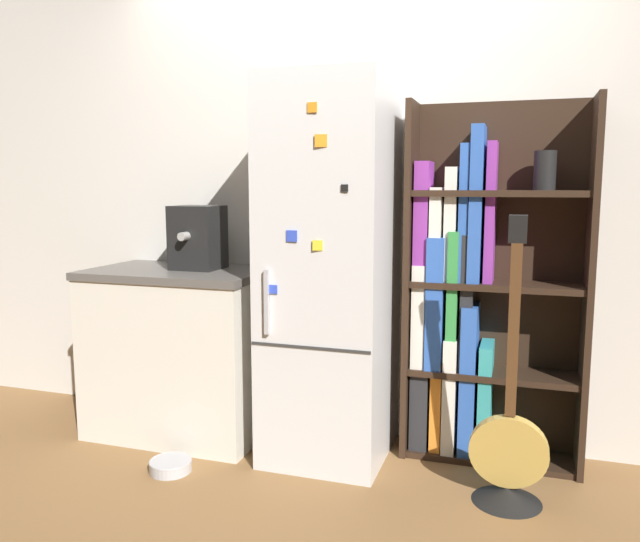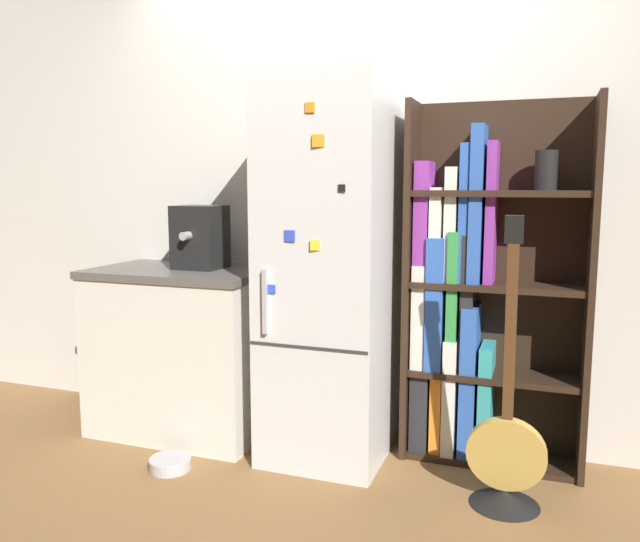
{
  "view_description": "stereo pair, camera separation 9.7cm",
  "coord_description": "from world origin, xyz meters",
  "px_view_note": "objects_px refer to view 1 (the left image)",
  "views": [
    {
      "loc": [
        0.89,
        -2.77,
        1.35
      ],
      "look_at": [
        -0.06,
        0.15,
        0.93
      ],
      "focal_mm": 35.0,
      "sensor_mm": 36.0,
      "label": 1
    },
    {
      "loc": [
        0.99,
        -2.74,
        1.35
      ],
      "look_at": [
        -0.06,
        0.15,
        0.93
      ],
      "focal_mm": 35.0,
      "sensor_mm": 36.0,
      "label": 2
    }
  ],
  "objects_px": {
    "bookshelf": "(472,301)",
    "espresso_machine": "(198,237)",
    "guitar": "(508,463)",
    "refrigerator": "(330,272)",
    "pet_bowl": "(171,465)"
  },
  "relations": [
    {
      "from": "espresso_machine",
      "to": "guitar",
      "type": "bearing_deg",
      "value": -11.01
    },
    {
      "from": "guitar",
      "to": "pet_bowl",
      "type": "bearing_deg",
      "value": -172.89
    },
    {
      "from": "bookshelf",
      "to": "guitar",
      "type": "bearing_deg",
      "value": -65.94
    },
    {
      "from": "pet_bowl",
      "to": "refrigerator",
      "type": "bearing_deg",
      "value": 34.43
    },
    {
      "from": "bookshelf",
      "to": "espresso_machine",
      "type": "distance_m",
      "value": 1.47
    },
    {
      "from": "refrigerator",
      "to": "espresso_machine",
      "type": "height_order",
      "value": "refrigerator"
    },
    {
      "from": "bookshelf",
      "to": "refrigerator",
      "type": "bearing_deg",
      "value": -163.78
    },
    {
      "from": "bookshelf",
      "to": "guitar",
      "type": "distance_m",
      "value": 0.79
    },
    {
      "from": "bookshelf",
      "to": "pet_bowl",
      "type": "height_order",
      "value": "bookshelf"
    },
    {
      "from": "bookshelf",
      "to": "espresso_machine",
      "type": "relative_size",
      "value": 5.17
    },
    {
      "from": "refrigerator",
      "to": "guitar",
      "type": "distance_m",
      "value": 1.18
    },
    {
      "from": "pet_bowl",
      "to": "bookshelf",
      "type": "bearing_deg",
      "value": 25.92
    },
    {
      "from": "espresso_machine",
      "to": "pet_bowl",
      "type": "relative_size",
      "value": 1.69
    },
    {
      "from": "refrigerator",
      "to": "pet_bowl",
      "type": "relative_size",
      "value": 9.24
    },
    {
      "from": "bookshelf",
      "to": "pet_bowl",
      "type": "xyz_separation_m",
      "value": [
        -1.33,
        -0.65,
        -0.76
      ]
    }
  ]
}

